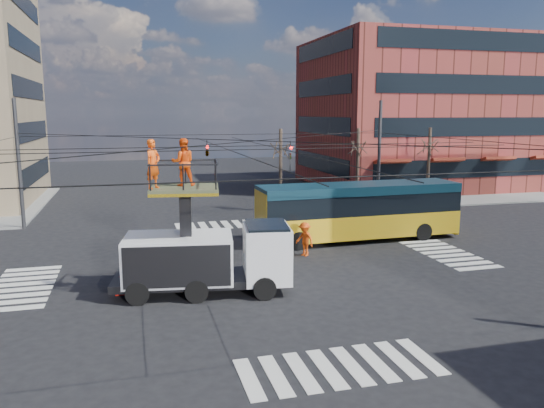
{
  "coord_description": "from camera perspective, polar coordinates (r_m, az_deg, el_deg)",
  "views": [
    {
      "loc": [
        -5.5,
        -23.05,
        7.14
      ],
      "look_at": [
        1.32,
        2.21,
        2.61
      ],
      "focal_mm": 35.0,
      "sensor_mm": 36.0,
      "label": 1
    }
  ],
  "objects": [
    {
      "name": "ground",
      "position": [
        24.75,
        -1.62,
        -6.96
      ],
      "size": [
        120.0,
        120.0,
        0.0
      ],
      "primitive_type": "plane",
      "color": "black",
      "rests_on": "ground"
    },
    {
      "name": "tree_b",
      "position": [
        40.18,
        9.23,
        6.1
      ],
      "size": [
        2.0,
        2.0,
        6.0
      ],
      "color": "#382B21",
      "rests_on": "ground"
    },
    {
      "name": "utility_truck",
      "position": [
        21.25,
        -7.07,
        -4.15
      ],
      "size": [
        7.26,
        3.47,
        6.16
      ],
      "rotation": [
        0.0,
        0.0,
        -0.15
      ],
      "color": "black",
      "rests_on": "ground"
    },
    {
      "name": "traffic_cone",
      "position": [
        22.14,
        -16.07,
        -8.39
      ],
      "size": [
        0.36,
        0.36,
        0.74
      ],
      "primitive_type": "cone",
      "color": "#FF160A",
      "rests_on": "ground"
    },
    {
      "name": "building_ne",
      "position": [
        54.47,
        15.41,
        9.33
      ],
      "size": [
        20.06,
        16.06,
        14.0
      ],
      "color": "maroon",
      "rests_on": "ground"
    },
    {
      "name": "overhead_network",
      "position": [
        24.24,
        -2.06,
        3.05
      ],
      "size": [
        24.24,
        24.24,
        8.0
      ],
      "color": "#2D2D30",
      "rests_on": "ground"
    },
    {
      "name": "crosswalks",
      "position": [
        24.75,
        -1.62,
        -6.94
      ],
      "size": [
        22.4,
        22.4,
        0.02
      ],
      "primitive_type": null,
      "color": "silver",
      "rests_on": "ground"
    },
    {
      "name": "tree_a",
      "position": [
        38.11,
        0.93,
        6.03
      ],
      "size": [
        2.0,
        2.0,
        6.0
      ],
      "color": "#382B21",
      "rests_on": "ground"
    },
    {
      "name": "city_bus",
      "position": [
        30.23,
        9.3,
        -0.64
      ],
      "size": [
        11.57,
        2.86,
        3.2
      ],
      "rotation": [
        0.0,
        0.0,
        0.02
      ],
      "color": "gold",
      "rests_on": "ground"
    },
    {
      "name": "sidewalk_ne",
      "position": [
        51.89,
        15.79,
        1.6
      ],
      "size": [
        18.0,
        18.0,
        0.12
      ],
      "primitive_type": "cube",
      "color": "slate",
      "rests_on": "ground"
    },
    {
      "name": "tree_c",
      "position": [
        42.99,
        16.59,
        6.06
      ],
      "size": [
        2.0,
        2.0,
        6.0
      ],
      "color": "#382B21",
      "rests_on": "ground"
    },
    {
      "name": "flagger",
      "position": [
        26.74,
        3.54,
        -3.79
      ],
      "size": [
        1.09,
        1.28,
        1.72
      ],
      "primitive_type": "imported",
      "rotation": [
        0.0,
        0.0,
        -1.08
      ],
      "color": "#D8430D",
      "rests_on": "ground"
    },
    {
      "name": "worker_ground",
      "position": [
        22.28,
        -12.36,
        -6.56
      ],
      "size": [
        0.67,
        1.18,
        1.89
      ],
      "primitive_type": "imported",
      "rotation": [
        0.0,
        0.0,
        1.37
      ],
      "color": "orange",
      "rests_on": "ground"
    }
  ]
}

